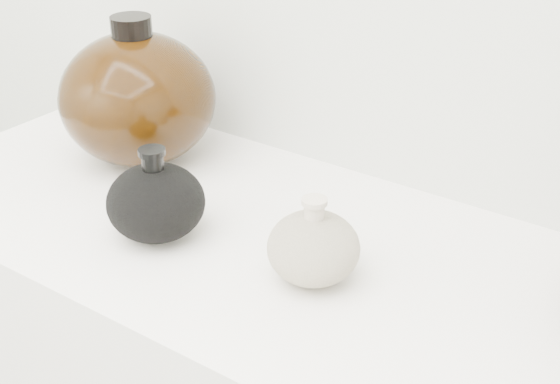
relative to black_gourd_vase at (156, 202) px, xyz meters
The scene contains 3 objects.
black_gourd_vase is the anchor object (origin of this frame).
cream_gourd_vase 0.23m from the black_gourd_vase, ahead, with size 0.14×0.14×0.11m.
left_round_pot 0.26m from the black_gourd_vase, 138.75° to the left, with size 0.28×0.28×0.24m.
Camera 1 is at (0.54, 0.21, 1.46)m, focal length 50.00 mm.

